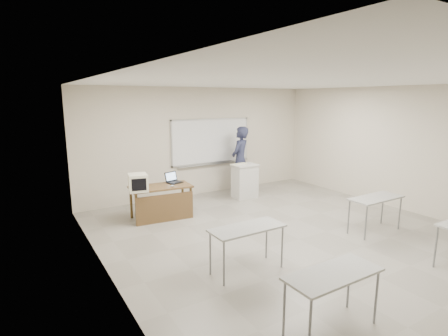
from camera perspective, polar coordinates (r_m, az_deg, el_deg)
floor at (r=7.09m, az=12.12°, el=-11.34°), size 7.00×8.00×0.01m
whiteboard at (r=10.01m, az=-2.12°, el=4.30°), size 2.48×0.10×1.31m
student_desks at (r=6.02m, az=21.39°, el=-9.12°), size 4.40×2.20×0.73m
instructor_desk at (r=7.99m, az=-9.97°, el=-4.59°), size 1.36×0.68×0.75m
podium at (r=9.63m, az=3.41°, el=-2.11°), size 0.66×0.49×0.93m
crt_monitor at (r=7.70m, az=-13.84°, el=-2.29°), size 0.40×0.44×0.38m
laptop at (r=8.31m, az=-8.16°, el=-1.96°), size 0.33×0.31×0.24m
mouse at (r=7.92m, az=-8.45°, el=-2.90°), size 0.12×0.10×0.04m
keyboard at (r=9.52m, az=2.42°, el=0.65°), size 0.50×0.21×0.03m
presenter at (r=10.02m, az=2.66°, el=1.30°), size 0.84×0.76×1.92m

